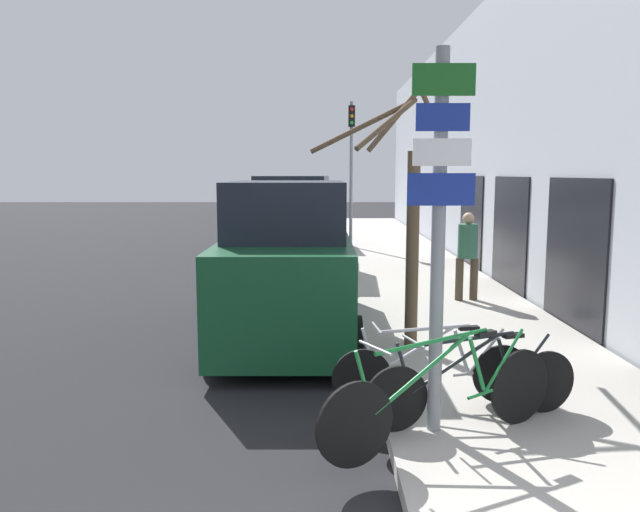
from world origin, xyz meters
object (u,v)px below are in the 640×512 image
(parked_car_1, at_px, (293,230))
(parked_car_2, at_px, (303,217))
(signpost, at_px, (438,227))
(bicycle_0, at_px, (443,397))
(pedestrian_near, at_px, (467,250))
(bicycle_1, at_px, (474,384))
(street_tree, at_px, (407,220))
(bicycle_2, at_px, (432,371))
(parked_car_0, at_px, (287,267))
(traffic_light, at_px, (350,155))

(parked_car_1, relative_size, parked_car_2, 1.06)
(signpost, relative_size, bicycle_0, 1.53)
(pedestrian_near, bearing_deg, parked_car_1, 124.54)
(signpost, bearing_deg, bicycle_1, 25.26)
(parked_car_1, xyz_separation_m, street_tree, (1.79, -6.89, 0.77))
(bicycle_2, height_order, parked_car_0, parked_car_0)
(signpost, xyz_separation_m, pedestrian_near, (1.65, 5.85, -0.92))
(bicycle_2, height_order, parked_car_2, parked_car_2)
(pedestrian_near, distance_m, street_tree, 3.52)
(bicycle_2, xyz_separation_m, parked_car_0, (-1.61, 3.14, 0.57))
(signpost, distance_m, street_tree, 2.78)
(bicycle_1, height_order, pedestrian_near, pedestrian_near)
(bicycle_0, height_order, pedestrian_near, pedestrian_near)
(signpost, bearing_deg, parked_car_0, 112.06)
(bicycle_0, height_order, parked_car_0, parked_car_0)
(signpost, distance_m, bicycle_1, 1.55)
(bicycle_2, height_order, street_tree, street_tree)
(pedestrian_near, xyz_separation_m, street_tree, (-1.53, -3.08, 0.77))
(parked_car_1, xyz_separation_m, parked_car_2, (0.11, 5.49, -0.07))
(parked_car_0, bearing_deg, street_tree, -30.47)
(bicycle_0, relative_size, traffic_light, 0.49)
(signpost, distance_m, pedestrian_near, 6.15)
(signpost, height_order, pedestrian_near, signpost)
(bicycle_0, xyz_separation_m, parked_car_0, (-1.54, 4.02, 0.52))
(bicycle_2, bearing_deg, pedestrian_near, -22.55)
(bicycle_2, relative_size, parked_car_0, 0.43)
(parked_car_2, xyz_separation_m, street_tree, (1.68, -12.38, 0.83))
(traffic_light, bearing_deg, parked_car_2, 146.17)
(bicycle_1, distance_m, parked_car_1, 9.71)
(bicycle_1, distance_m, pedestrian_near, 5.82)
(signpost, bearing_deg, pedestrian_near, 74.21)
(signpost, bearing_deg, traffic_light, 90.26)
(bicycle_1, height_order, traffic_light, traffic_light)
(signpost, height_order, street_tree, street_tree)
(bicycle_0, height_order, parked_car_2, parked_car_2)
(bicycle_0, relative_size, parked_car_1, 0.47)
(signpost, relative_size, parked_car_1, 0.72)
(bicycle_1, bearing_deg, parked_car_1, -4.51)
(signpost, xyz_separation_m, bicycle_2, (0.09, 0.60, -1.49))
(signpost, xyz_separation_m, parked_car_2, (-1.56, 15.16, -0.98))
(parked_car_0, height_order, street_tree, street_tree)
(parked_car_1, bearing_deg, bicycle_0, -77.03)
(bicycle_2, relative_size, traffic_light, 0.45)
(bicycle_1, bearing_deg, traffic_light, -14.95)
(traffic_light, bearing_deg, parked_car_0, -97.93)
(traffic_light, bearing_deg, bicycle_0, -89.63)
(signpost, bearing_deg, street_tree, 87.47)
(parked_car_1, xyz_separation_m, pedestrian_near, (3.33, -3.81, -0.00))
(bicycle_0, relative_size, street_tree, 0.62)
(pedestrian_near, bearing_deg, traffic_light, 95.14)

